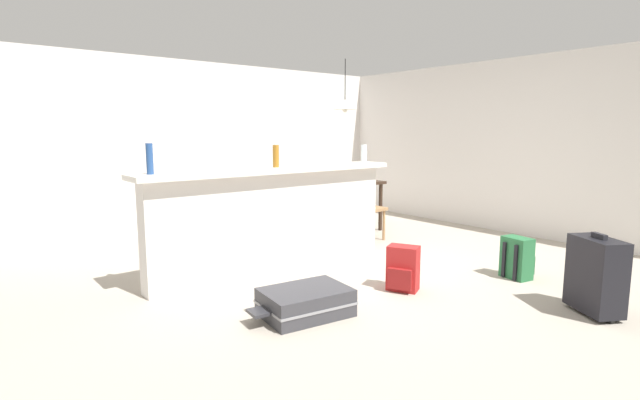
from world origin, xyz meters
The scene contains 16 objects.
ground_plane centered at (0.00, 0.00, -0.03)m, with size 13.00×13.00×0.05m, color #ADA393.
wall_back centered at (0.00, 3.05, 1.25)m, with size 6.60×0.10×2.50m, color silver.
wall_right centered at (3.05, 0.30, 1.25)m, with size 0.10×6.00×2.50m, color silver.
partition_half_wall centered at (-0.70, 0.39, 0.52)m, with size 2.80×0.20×1.05m, color silver.
bar_countertop centered at (-0.70, 0.39, 1.07)m, with size 2.96×0.40×0.05m, color white.
bottle_blue centered at (-1.97, 0.43, 1.23)m, with size 0.06×0.06×0.27m, color #284C89.
bottle_amber centered at (-0.66, 0.42, 1.21)m, with size 0.07×0.07×0.23m, color #9E661E.
bottle_clear centered at (0.53, 0.33, 1.20)m, with size 0.07×0.07×0.22m, color silver.
dining_table centered at (1.17, 1.46, 0.65)m, with size 1.10×0.80×0.74m.
dining_chair_near_partition centered at (1.06, 0.87, 0.52)m, with size 0.41×0.41×0.93m.
dining_chair_far_side centered at (1.26, 1.98, 0.52)m, with size 0.45×0.45×0.93m.
pendant_lamp centered at (1.26, 1.48, 1.86)m, with size 0.34×0.34×0.76m.
suitcase_flat_charcoal centered at (-1.22, -0.83, 0.11)m, with size 0.86×0.58×0.22m.
suitcase_upright_black centered at (0.61, -2.28, 0.33)m, with size 0.43×0.50×0.67m.
backpack_green centered at (1.04, -1.38, 0.20)m, with size 0.28×0.31×0.42m.
backpack_red centered at (-0.15, -0.91, 0.20)m, with size 0.32×0.33×0.42m.
Camera 1 is at (-3.43, -3.75, 1.48)m, focal length 26.69 mm.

